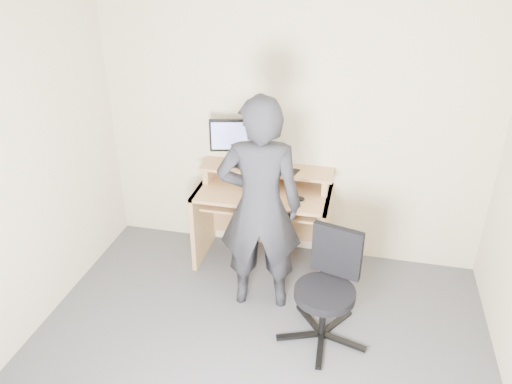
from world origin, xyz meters
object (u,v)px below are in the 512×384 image
at_px(monitor, 236,138).
at_px(office_chair, 329,283).
at_px(desk, 265,207).
at_px(person, 260,207).

height_order(monitor, office_chair, monitor).
distance_m(desk, person, 0.73).
bearing_deg(monitor, desk, -26.46).
height_order(desk, person, person).
bearing_deg(office_chair, desk, 142.51).
bearing_deg(desk, person, -81.50).
bearing_deg(person, monitor, -70.27).
bearing_deg(office_chair, monitor, 150.29).
xyz_separation_m(desk, person, (0.09, -0.63, 0.36)).
relative_size(monitor, person, 0.25).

